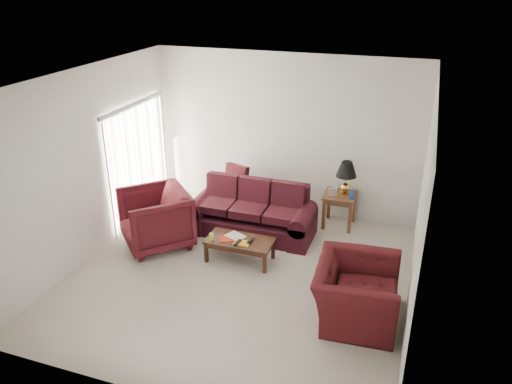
# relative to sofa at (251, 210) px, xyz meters

# --- Properties ---
(floor) EXTENTS (5.00, 5.00, 0.00)m
(floor) POSITION_rel_sofa_xyz_m (0.27, -1.35, -0.45)
(floor) COLOR beige
(floor) RESTS_ON ground
(blinds) EXTENTS (0.10, 2.00, 2.16)m
(blinds) POSITION_rel_sofa_xyz_m (-2.15, -0.05, 0.63)
(blinds) COLOR silver
(blinds) RESTS_ON ground
(sofa) EXTENTS (2.27, 1.12, 0.90)m
(sofa) POSITION_rel_sofa_xyz_m (0.00, 0.00, 0.00)
(sofa) COLOR black
(sofa) RESTS_ON ground
(throw_pillow) EXTENTS (0.51, 0.35, 0.48)m
(throw_pillow) POSITION_rel_sofa_xyz_m (-0.54, 0.72, 0.28)
(throw_pillow) COLOR black
(throw_pillow) RESTS_ON sofa
(end_table) EXTENTS (0.62, 0.62, 0.62)m
(end_table) POSITION_rel_sofa_xyz_m (1.42, 0.80, -0.14)
(end_table) COLOR #572E1E
(end_table) RESTS_ON ground
(table_lamp) EXTENTS (0.41, 0.41, 0.61)m
(table_lamp) POSITION_rel_sofa_xyz_m (1.48, 0.87, 0.47)
(table_lamp) COLOR gold
(table_lamp) RESTS_ON end_table
(clock) EXTENTS (0.16, 0.10, 0.15)m
(clock) POSITION_rel_sofa_xyz_m (1.30, 0.69, 0.25)
(clock) COLOR silver
(clock) RESTS_ON end_table
(blue_canister) EXTENTS (0.12, 0.12, 0.15)m
(blue_canister) POSITION_rel_sofa_xyz_m (1.63, 0.67, 0.25)
(blue_canister) COLOR navy
(blue_canister) RESTS_ON end_table
(picture_frame) EXTENTS (0.14, 0.17, 0.05)m
(picture_frame) POSITION_rel_sofa_xyz_m (1.27, 0.97, 0.25)
(picture_frame) COLOR silver
(picture_frame) RESTS_ON end_table
(floor_lamp) EXTENTS (0.30, 0.30, 1.41)m
(floor_lamp) POSITION_rel_sofa_xyz_m (-1.69, 0.68, 0.25)
(floor_lamp) COLOR white
(floor_lamp) RESTS_ON ground
(armchair_left) EXTENTS (1.51, 1.51, 0.98)m
(armchair_left) POSITION_rel_sofa_xyz_m (-1.38, -0.90, 0.04)
(armchair_left) COLOR #400E15
(armchair_left) RESTS_ON ground
(armchair_right) EXTENTS (1.14, 1.29, 0.80)m
(armchair_right) POSITION_rel_sofa_xyz_m (2.10, -1.76, -0.05)
(armchair_right) COLOR #3A0D10
(armchair_right) RESTS_ON ground
(coffee_table) EXTENTS (1.17, 0.79, 0.37)m
(coffee_table) POSITION_rel_sofa_xyz_m (0.14, -0.91, -0.26)
(coffee_table) COLOR black
(coffee_table) RESTS_ON ground
(magazine_red) EXTENTS (0.31, 0.28, 0.01)m
(magazine_red) POSITION_rel_sofa_xyz_m (-0.06, -0.97, -0.07)
(magazine_red) COLOR red
(magazine_red) RESTS_ON coffee_table
(magazine_white) EXTENTS (0.36, 0.32, 0.02)m
(magazine_white) POSITION_rel_sofa_xyz_m (0.04, -0.84, -0.07)
(magazine_white) COLOR silver
(magazine_white) RESTS_ON coffee_table
(magazine_orange) EXTENTS (0.26, 0.20, 0.01)m
(magazine_orange) POSITION_rel_sofa_xyz_m (0.21, -1.01, -0.07)
(magazine_orange) COLOR gold
(magazine_orange) RESTS_ON coffee_table
(remote_a) EXTENTS (0.07, 0.19, 0.02)m
(remote_a) POSITION_rel_sofa_xyz_m (0.16, -1.05, -0.05)
(remote_a) COLOR black
(remote_a) RESTS_ON coffee_table
(remote_b) EXTENTS (0.06, 0.18, 0.02)m
(remote_b) POSITION_rel_sofa_xyz_m (0.32, -0.92, -0.05)
(remote_b) COLOR black
(remote_b) RESTS_ON coffee_table
(yellow_glass) EXTENTS (0.08, 0.08, 0.11)m
(yellow_glass) POSITION_rel_sofa_xyz_m (-0.29, -1.06, -0.02)
(yellow_glass) COLOR gold
(yellow_glass) RESTS_ON coffee_table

